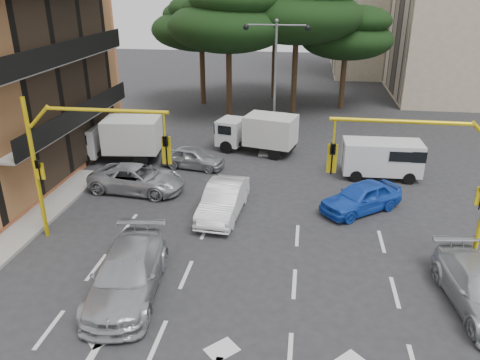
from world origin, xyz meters
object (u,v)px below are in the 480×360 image
object	(u,v)px
signal_mast_right	(438,170)
box_truck_a	(117,140)
box_truck_b	(257,133)
car_silver_wagon	(127,274)
car_silver_cross_b	(193,157)
car_silver_cross_a	(137,179)
car_blue_compact	(361,197)
van_white	(381,159)
car_white_hatch	(223,200)
signal_mast_left	(74,152)
street_lamp_center	(276,60)

from	to	relation	value
signal_mast_right	box_truck_a	bearing A→B (deg)	149.98
signal_mast_right	box_truck_b	world-z (taller)	signal_mast_right
car_silver_wagon	car_silver_cross_b	bearing A→B (deg)	85.66
car_silver_cross_a	box_truck_b	size ratio (longest dim) A/B	0.98
car_blue_compact	van_white	xyz separation A→B (m)	(1.45, 4.44, 0.34)
car_silver_cross_a	van_white	distance (m)	13.18
signal_mast_right	car_white_hatch	distance (m)	9.34
car_blue_compact	van_white	bearing A→B (deg)	123.47
signal_mast_left	car_blue_compact	bearing A→B (deg)	20.30
car_silver_cross_a	car_white_hatch	bearing A→B (deg)	-106.95
car_white_hatch	box_truck_b	size ratio (longest dim) A/B	0.91
signal_mast_left	van_white	bearing A→B (deg)	33.70
car_silver_wagon	car_silver_cross_b	distance (m)	11.98
signal_mast_left	box_truck_b	xyz separation A→B (m)	(5.91, 11.84, -2.65)
street_lamp_center	car_silver_cross_a	world-z (taller)	street_lamp_center
car_silver_wagon	box_truck_b	world-z (taller)	box_truck_b
car_silver_cross_a	car_silver_cross_b	world-z (taller)	car_silver_cross_a
car_silver_wagon	car_blue_compact	bearing A→B (deg)	34.83
signal_mast_right	signal_mast_left	distance (m)	13.61
car_silver_wagon	van_white	world-z (taller)	van_white
signal_mast_left	car_blue_compact	xyz separation A→B (m)	(11.67, 4.32, -3.18)
street_lamp_center	car_silver_cross_b	bearing A→B (deg)	-128.27
car_blue_compact	box_truck_a	distance (m)	14.69
car_silver_cross_b	van_white	world-z (taller)	van_white
signal_mast_right	street_lamp_center	bearing A→B (deg)	115.91
signal_mast_right	signal_mast_left	size ratio (longest dim) A/B	1.00
signal_mast_left	car_white_hatch	size ratio (longest dim) A/B	1.32
signal_mast_left	car_silver_cross_b	bearing A→B (deg)	73.46
signal_mast_right	car_silver_cross_b	xyz separation A→B (m)	(-11.04, 8.64, -3.26)
car_white_hatch	car_silver_cross_b	size ratio (longest dim) A/B	1.24
car_white_hatch	signal_mast_left	bearing A→B (deg)	-146.66
signal_mast_right	car_silver_wagon	world-z (taller)	signal_mast_right
car_white_hatch	car_silver_cross_a	distance (m)	5.25
signal_mast_left	car_white_hatch	xyz separation A→B (m)	(5.34, 2.98, -3.14)
car_blue_compact	car_silver_wagon	size ratio (longest dim) A/B	0.77
signal_mast_left	car_white_hatch	bearing A→B (deg)	29.21
car_silver_cross_b	car_white_hatch	bearing A→B (deg)	-144.61
street_lamp_center	van_white	distance (m)	9.31
car_silver_cross_b	signal_mast_right	bearing A→B (deg)	-118.77
car_white_hatch	box_truck_a	bearing A→B (deg)	144.91
signal_mast_right	signal_mast_left	world-z (taller)	same
car_silver_cross_a	car_silver_cross_b	bearing A→B (deg)	-24.02
signal_mast_right	street_lamp_center	size ratio (longest dim) A/B	0.77
car_blue_compact	van_white	size ratio (longest dim) A/B	0.99
street_lamp_center	box_truck_b	distance (m)	4.81
car_blue_compact	signal_mast_right	bearing A→B (deg)	-14.20
car_silver_cross_a	street_lamp_center	bearing A→B (deg)	-29.32
street_lamp_center	car_white_hatch	world-z (taller)	street_lamp_center
car_blue_compact	van_white	distance (m)	4.68
car_white_hatch	van_white	distance (m)	9.69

